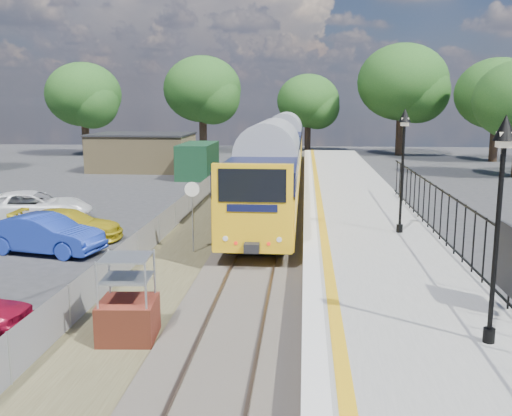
# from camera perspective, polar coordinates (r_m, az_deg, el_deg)

# --- Properties ---
(ground) EXTENTS (120.00, 120.00, 0.00)m
(ground) POSITION_cam_1_polar(r_m,az_deg,el_deg) (16.42, -1.37, -9.86)
(ground) COLOR #2D2D30
(ground) RESTS_ON ground
(track_bed) EXTENTS (5.90, 80.00, 0.29)m
(track_bed) POSITION_cam_1_polar(r_m,az_deg,el_deg) (25.69, -0.08, -2.11)
(track_bed) COLOR #473F38
(track_bed) RESTS_ON ground
(platform) EXTENTS (5.00, 70.00, 0.90)m
(platform) POSITION_cam_1_polar(r_m,az_deg,el_deg) (24.02, 10.75, -2.32)
(platform) COLOR gray
(platform) RESTS_ON ground
(platform_edge) EXTENTS (0.90, 70.00, 0.01)m
(platform_edge) POSITION_cam_1_polar(r_m,az_deg,el_deg) (23.80, 5.85, -1.19)
(platform_edge) COLOR silver
(platform_edge) RESTS_ON platform
(victorian_lamp_south) EXTENTS (0.44, 0.44, 4.60)m
(victorian_lamp_south) POSITION_cam_1_polar(r_m,az_deg,el_deg) (12.01, 23.34, 2.85)
(victorian_lamp_south) COLOR black
(victorian_lamp_south) RESTS_ON platform
(victorian_lamp_north) EXTENTS (0.44, 0.44, 4.60)m
(victorian_lamp_north) POSITION_cam_1_polar(r_m,az_deg,el_deg) (21.65, 14.55, 6.44)
(victorian_lamp_north) COLOR black
(victorian_lamp_north) RESTS_ON platform
(palisade_fence) EXTENTS (0.12, 26.00, 2.00)m
(palisade_fence) POSITION_cam_1_polar(r_m,az_deg,el_deg) (18.60, 19.89, -2.16)
(palisade_fence) COLOR black
(palisade_fence) RESTS_ON platform
(wire_fence) EXTENTS (0.06, 52.00, 1.20)m
(wire_fence) POSITION_cam_1_polar(r_m,az_deg,el_deg) (28.40, -7.18, 0.08)
(wire_fence) COLOR #999EA3
(wire_fence) RESTS_ON ground
(outbuilding) EXTENTS (10.80, 10.10, 3.12)m
(outbuilding) POSITION_cam_1_polar(r_m,az_deg,el_deg) (48.37, -10.29, 5.41)
(outbuilding) COLOR #907C51
(outbuilding) RESTS_ON ground
(tree_line) EXTENTS (56.80, 43.80, 11.88)m
(tree_line) POSITION_cam_1_polar(r_m,az_deg,el_deg) (57.30, 4.68, 11.41)
(tree_line) COLOR #332319
(tree_line) RESTS_ON ground
(train) EXTENTS (2.82, 40.83, 3.51)m
(train) POSITION_cam_1_polar(r_m,az_deg,el_deg) (39.04, 2.39, 5.58)
(train) COLOR yellow
(train) RESTS_ON ground
(brick_plinth) EXTENTS (1.43, 1.43, 2.15)m
(brick_plinth) POSITION_cam_1_polar(r_m,az_deg,el_deg) (14.23, -12.72, -8.98)
(brick_plinth) COLOR brown
(brick_plinth) RESTS_ON ground
(speed_sign) EXTENTS (0.56, 0.14, 2.78)m
(speed_sign) POSITION_cam_1_polar(r_m,az_deg,el_deg) (21.64, -6.38, 0.27)
(speed_sign) COLOR #999EA3
(speed_sign) RESTS_ON ground
(car_blue) EXTENTS (4.80, 2.49, 1.50)m
(car_blue) POSITION_cam_1_polar(r_m,az_deg,el_deg) (23.24, -20.38, -2.47)
(car_blue) COLOR #1A33A1
(car_blue) RESTS_ON ground
(car_yellow) EXTENTS (4.60, 2.10, 1.31)m
(car_yellow) POSITION_cam_1_polar(r_m,az_deg,el_deg) (25.13, -18.26, -1.63)
(car_yellow) COLOR gold
(car_yellow) RESTS_ON ground
(car_white) EXTENTS (5.98, 3.82, 1.53)m
(car_white) POSITION_cam_1_polar(r_m,az_deg,el_deg) (29.36, -21.45, 0.10)
(car_white) COLOR white
(car_white) RESTS_ON ground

